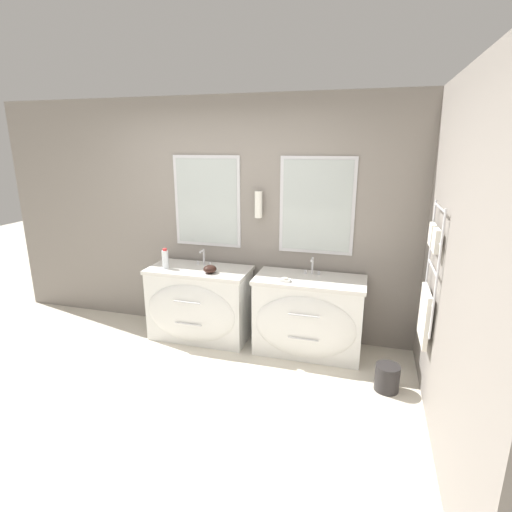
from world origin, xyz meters
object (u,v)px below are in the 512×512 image
(waste_bin, at_px, (387,377))
(vanity_right, at_px, (308,316))
(amenity_bowl, at_px, (210,269))
(vanity_left, at_px, (199,304))
(toiletry_bottle, at_px, (165,259))

(waste_bin, bearing_deg, vanity_right, 148.63)
(vanity_right, relative_size, amenity_bowl, 8.02)
(vanity_left, bearing_deg, amenity_bowl, -24.10)
(vanity_right, bearing_deg, waste_bin, -31.37)
(vanity_right, xyz_separation_m, waste_bin, (0.78, -0.48, -0.28))
(vanity_right, relative_size, waste_bin, 4.65)
(vanity_left, distance_m, waste_bin, 2.07)
(toiletry_bottle, bearing_deg, waste_bin, -10.22)
(amenity_bowl, bearing_deg, toiletry_bottle, 177.33)
(toiletry_bottle, distance_m, waste_bin, 2.51)
(vanity_left, relative_size, waste_bin, 4.65)
(vanity_right, bearing_deg, toiletry_bottle, -178.00)
(toiletry_bottle, xyz_separation_m, waste_bin, (2.34, -0.42, -0.78))
(vanity_right, xyz_separation_m, toiletry_bottle, (-1.56, -0.05, 0.50))
(amenity_bowl, distance_m, waste_bin, 1.99)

